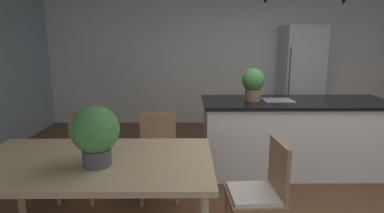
{
  "coord_description": "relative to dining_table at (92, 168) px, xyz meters",
  "views": [
    {
      "loc": [
        -1.26,
        -2.79,
        1.56
      ],
      "look_at": [
        -1.23,
        0.39,
        0.91
      ],
      "focal_mm": 27.99,
      "sensor_mm": 36.0,
      "label": 1
    }
  ],
  "objects": [
    {
      "name": "ground_plane",
      "position": [
        1.98,
        0.71,
        -0.7
      ],
      "size": [
        10.0,
        8.4,
        0.04
      ],
      "primitive_type": "cube",
      "color": "brown"
    },
    {
      "name": "wall_back_kitchen",
      "position": [
        1.98,
        3.97,
        0.67
      ],
      "size": [
        10.0,
        0.12,
        2.7
      ],
      "primitive_type": "cube",
      "color": "white",
      "rests_on": "ground_plane"
    },
    {
      "name": "dining_table",
      "position": [
        0.0,
        0.0,
        0.0
      ],
      "size": [
        1.78,
        1.01,
        0.74
      ],
      "color": "#D1B284",
      "rests_on": "ground_plane"
    },
    {
      "name": "chair_kitchen_end",
      "position": [
        1.26,
        0.0,
        -0.2
      ],
      "size": [
        0.42,
        0.42,
        0.87
      ],
      "color": "#A87F56",
      "rests_on": "ground_plane"
    },
    {
      "name": "chair_far_right",
      "position": [
        0.4,
        0.87,
        -0.2
      ],
      "size": [
        0.44,
        0.44,
        0.87
      ],
      "color": "#A87F56",
      "rests_on": "ground_plane"
    },
    {
      "name": "chair_far_left",
      "position": [
        -0.4,
        0.87,
        -0.2
      ],
      "size": [
        0.43,
        0.43,
        0.87
      ],
      "color": "#A87F56",
      "rests_on": "ground_plane"
    },
    {
      "name": "kitchen_island",
      "position": [
        2.05,
        1.52,
        -0.21
      ],
      "size": [
        2.32,
        0.88,
        0.91
      ],
      "color": "white",
      "rests_on": "ground_plane"
    },
    {
      "name": "refrigerator",
      "position": [
        2.82,
        3.57,
        0.29
      ],
      "size": [
        0.71,
        0.67,
        1.92
      ],
      "color": "silver",
      "rests_on": "ground_plane"
    },
    {
      "name": "potted_plant_on_island",
      "position": [
        1.5,
        1.52,
        0.45
      ],
      "size": [
        0.28,
        0.28,
        0.4
      ],
      "color": "#8C664C",
      "rests_on": "kitchen_island"
    },
    {
      "name": "potted_plant_on_table",
      "position": [
        0.08,
        -0.11,
        0.3
      ],
      "size": [
        0.33,
        0.33,
        0.42
      ],
      "color": "#4C4C51",
      "rests_on": "dining_table"
    }
  ]
}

